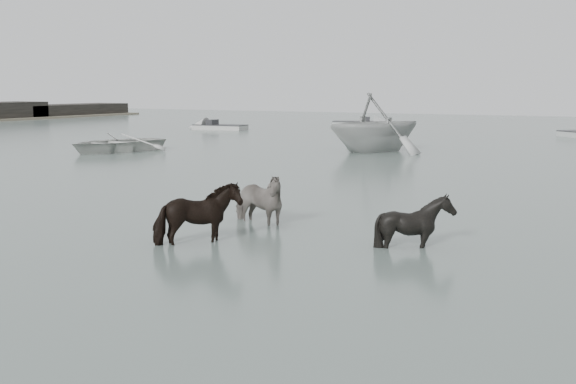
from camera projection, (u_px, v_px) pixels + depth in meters
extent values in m
plane|color=#516059|center=(242.00, 240.00, 15.39)|extent=(140.00, 140.00, 0.00)
imported|color=black|center=(257.00, 193.00, 17.04)|extent=(1.91, 1.21, 1.49)
imported|color=black|center=(198.00, 209.00, 14.80)|extent=(1.64, 1.79, 1.50)
imported|color=black|center=(415.00, 212.00, 14.56)|extent=(1.52, 1.41, 1.44)
imported|color=silver|center=(116.00, 141.00, 36.03)|extent=(4.73, 5.79, 1.05)
imported|color=#B1B3B0|center=(376.00, 121.00, 35.83)|extent=(7.00, 7.37, 3.05)
cube|color=black|center=(69.00, 109.00, 77.92)|extent=(4.50, 14.00, 1.10)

